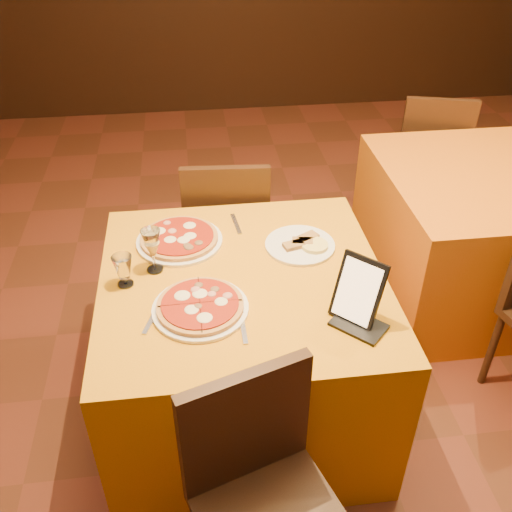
{
  "coord_description": "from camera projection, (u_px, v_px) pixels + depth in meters",
  "views": [
    {
      "loc": [
        -0.35,
        -1.88,
        2.11
      ],
      "look_at": [
        -0.14,
        -0.17,
        0.86
      ],
      "focal_mm": 40.0,
      "sensor_mm": 36.0,
      "label": 1
    }
  ],
  "objects": [
    {
      "name": "main_table",
      "position": [
        244.0,
        346.0,
        2.42
      ],
      "size": [
        1.1,
        1.1,
        0.75
      ],
      "primitive_type": "cube",
      "color": "orange",
      "rests_on": "floor"
    },
    {
      "name": "side_table",
      "position": [
        479.0,
        234.0,
        3.12
      ],
      "size": [
        1.1,
        1.1,
        0.75
      ],
      "primitive_type": "cube",
      "color": "orange",
      "rests_on": "floor"
    },
    {
      "name": "wine_glass",
      "position": [
        153.0,
        250.0,
        2.18
      ],
      "size": [
        0.09,
        0.09,
        0.19
      ],
      "primitive_type": null,
      "rotation": [
        0.0,
        0.0,
        0.14
      ],
      "color": "#FDE390",
      "rests_on": "main_table"
    },
    {
      "name": "fork_far",
      "position": [
        236.0,
        224.0,
        2.5
      ],
      "size": [
        0.04,
        0.17,
        0.01
      ],
      "primitive_type": "cube",
      "rotation": [
        0.0,
        0.0,
        1.68
      ],
      "color": "silver",
      "rests_on": "main_table"
    },
    {
      "name": "knife",
      "position": [
        242.0,
        323.0,
        1.98
      ],
      "size": [
        0.02,
        0.21,
        0.01
      ],
      "primitive_type": "cube",
      "rotation": [
        0.0,
        0.0,
        1.58
      ],
      "color": "#A9AAB0",
      "rests_on": "main_table"
    },
    {
      "name": "tablet",
      "position": [
        358.0,
        291.0,
        1.95
      ],
      "size": [
        0.19,
        0.19,
        0.23
      ],
      "primitive_type": "cube",
      "rotation": [
        -0.35,
        0.0,
        -0.78
      ],
      "color": "black",
      "rests_on": "main_table"
    },
    {
      "name": "floor",
      "position": [
        279.0,
        377.0,
        2.78
      ],
      "size": [
        6.0,
        7.0,
        0.01
      ],
      "primitive_type": "cube",
      "color": "#5E2D19",
      "rests_on": "ground"
    },
    {
      "name": "fork_near",
      "position": [
        152.0,
        319.0,
        2.0
      ],
      "size": [
        0.07,
        0.15,
        0.01
      ],
      "primitive_type": "cube",
      "rotation": [
        0.0,
        0.0,
        1.24
      ],
      "color": "silver",
      "rests_on": "main_table"
    },
    {
      "name": "water_glass",
      "position": [
        124.0,
        271.0,
        2.13
      ],
      "size": [
        0.07,
        0.07,
        0.13
      ],
      "primitive_type": null,
      "rotation": [
        0.0,
        0.0,
        0.08
      ],
      "color": "white",
      "rests_on": "main_table"
    },
    {
      "name": "chair_main_far",
      "position": [
        227.0,
        228.0,
        3.02
      ],
      "size": [
        0.44,
        0.44,
        0.91
      ],
      "primitive_type": null,
      "rotation": [
        0.0,
        0.0,
        3.07
      ],
      "color": "black",
      "rests_on": "floor"
    },
    {
      "name": "pizza_near",
      "position": [
        200.0,
        307.0,
        2.04
      ],
      "size": [
        0.35,
        0.35,
        0.03
      ],
      "rotation": [
        0.0,
        0.0,
        0.29
      ],
      "color": "white",
      "rests_on": "main_table"
    },
    {
      "name": "chair_side_far",
      "position": [
        427.0,
        156.0,
        3.72
      ],
      "size": [
        0.52,
        0.52,
        0.91
      ],
      "primitive_type": null,
      "rotation": [
        0.0,
        0.0,
        2.88
      ],
      "color": "black",
      "rests_on": "floor"
    },
    {
      "name": "pizza_far",
      "position": [
        179.0,
        239.0,
        2.39
      ],
      "size": [
        0.36,
        0.36,
        0.03
      ],
      "rotation": [
        0.0,
        0.0,
        0.28
      ],
      "color": "white",
      "rests_on": "main_table"
    },
    {
      "name": "cutlet_dish",
      "position": [
        300.0,
        244.0,
        2.36
      ],
      "size": [
        0.29,
        0.29,
        0.03
      ],
      "rotation": [
        0.0,
        0.0,
        -0.03
      ],
      "color": "white",
      "rests_on": "main_table"
    }
  ]
}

